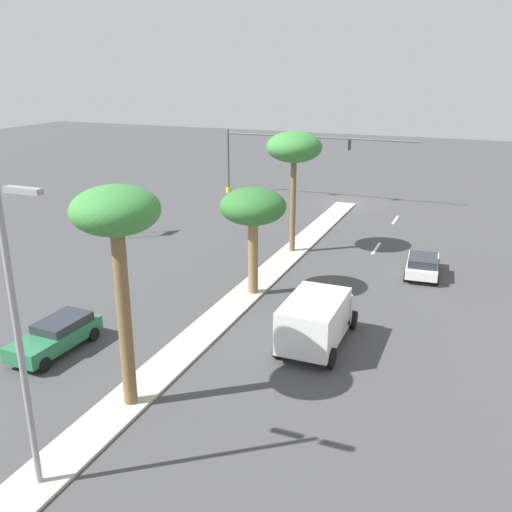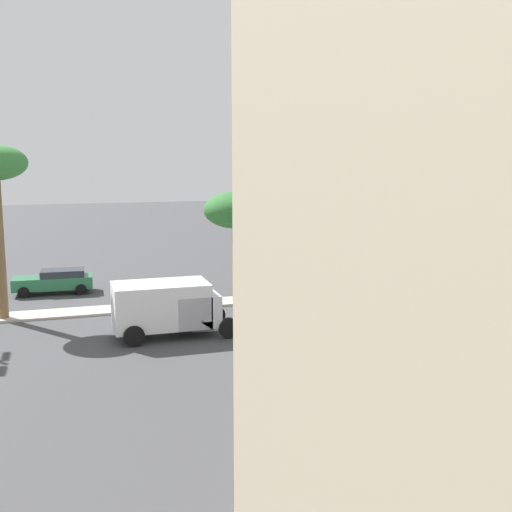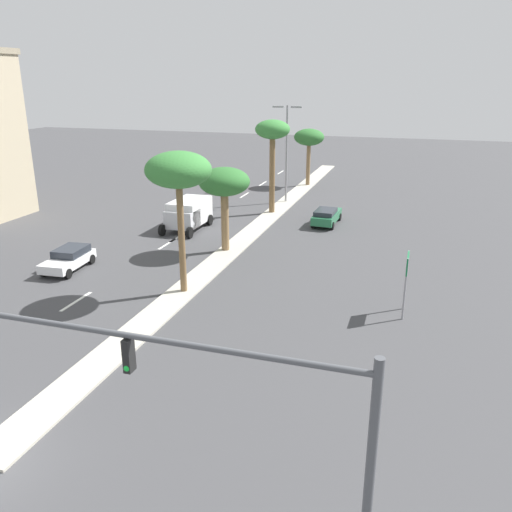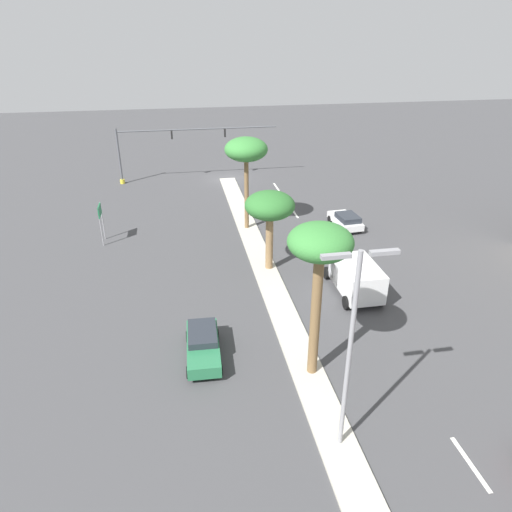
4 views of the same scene
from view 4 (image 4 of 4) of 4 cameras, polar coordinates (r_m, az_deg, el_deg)
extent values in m
plane|color=#424244|center=(33.85, 1.53, -2.77)|extent=(160.00, 160.00, 0.00)
cube|color=#B7B2A3|center=(28.00, 4.47, -9.64)|extent=(1.80, 63.88, 0.12)
cube|color=silver|center=(53.63, 2.52, 8.48)|extent=(0.20, 2.80, 0.01)
cube|color=silver|center=(46.01, 4.75, 5.31)|extent=(0.20, 2.80, 0.01)
cube|color=silver|center=(36.11, 9.24, -1.14)|extent=(0.20, 2.80, 0.01)
cube|color=silver|center=(34.60, 10.19, -2.52)|extent=(0.20, 2.80, 0.01)
cube|color=silver|center=(23.18, 24.82, -22.14)|extent=(0.20, 2.80, 0.01)
cylinder|color=#515459|center=(56.16, -16.45, 11.63)|extent=(0.24, 0.24, 6.35)
cylinder|color=gold|center=(56.93, -16.08, 8.80)|extent=(0.53, 0.53, 0.50)
cylinder|color=#515459|center=(55.31, -7.10, 15.21)|extent=(18.25, 0.16, 0.16)
cube|color=black|center=(55.34, -10.31, 14.42)|extent=(0.20, 0.32, 0.90)
sphere|color=#19D83F|center=(55.52, -10.29, 14.14)|extent=(0.18, 0.18, 0.18)
cube|color=black|center=(55.66, -3.84, 14.84)|extent=(0.20, 0.32, 0.90)
sphere|color=#19D83F|center=(55.84, -3.84, 14.56)|extent=(0.18, 0.18, 0.18)
cylinder|color=gray|center=(41.55, -18.31, 4.12)|extent=(0.10, 0.10, 3.34)
cylinder|color=gray|center=(40.30, -18.52, 3.39)|extent=(0.10, 0.10, 3.34)
cube|color=#19723F|center=(40.50, -18.65, 5.33)|extent=(0.08, 1.51, 0.93)
cylinder|color=brown|center=(41.03, -1.17, 7.71)|extent=(0.38, 0.38, 6.46)
ellipsoid|color=#387F38|center=(39.96, -1.22, 12.98)|extent=(3.66, 3.66, 2.01)
cylinder|color=olive|center=(34.15, 1.65, 1.82)|extent=(0.55, 0.55, 4.35)
ellipsoid|color=#2D6B2D|center=(33.08, 1.71, 6.24)|extent=(3.60, 3.60, 1.98)
cylinder|color=brown|center=(23.42, 7.31, -7.25)|extent=(0.51, 0.51, 6.96)
ellipsoid|color=#387F38|center=(21.47, 7.92, 1.73)|extent=(3.10, 3.10, 1.70)
cylinder|color=gray|center=(19.09, 11.36, -12.05)|extent=(0.20, 0.20, 9.34)
cube|color=gray|center=(17.05, 15.52, 0.45)|extent=(1.10, 0.24, 0.16)
cube|color=gray|center=(16.39, 9.81, -0.02)|extent=(1.10, 0.24, 0.16)
cube|color=#287047|center=(26.14, -6.51, -11.08)|extent=(1.92, 4.53, 0.69)
cube|color=#262B33|center=(26.27, -6.61, -9.42)|extent=(1.67, 2.51, 0.38)
cylinder|color=black|center=(25.15, -4.39, -13.73)|extent=(0.24, 0.65, 0.64)
cylinder|color=black|center=(25.15, -8.28, -13.96)|extent=(0.24, 0.65, 0.64)
cylinder|color=black|center=(27.61, -4.84, -9.57)|extent=(0.24, 0.65, 0.64)
cylinder|color=black|center=(27.61, -8.34, -9.79)|extent=(0.24, 0.65, 0.64)
cube|color=silver|center=(43.07, 10.88, 4.26)|extent=(2.15, 4.21, 0.57)
cube|color=#262B33|center=(42.45, 11.23, 4.66)|extent=(1.82, 2.36, 0.48)
cylinder|color=black|center=(44.03, 9.05, 4.51)|extent=(0.27, 0.65, 0.64)
cylinder|color=black|center=(44.73, 11.12, 4.69)|extent=(0.27, 0.65, 0.64)
cylinder|color=black|center=(41.64, 10.56, 3.08)|extent=(0.27, 0.65, 0.64)
cylinder|color=black|center=(42.37, 12.72, 3.29)|extent=(0.27, 0.65, 0.64)
cube|color=silver|center=(33.06, 11.39, -1.80)|extent=(2.39, 1.95, 1.43)
cube|color=silver|center=(31.70, 12.38, -2.65)|extent=(2.39, 4.15, 1.96)
cylinder|color=black|center=(34.03, 8.67, -2.06)|extent=(0.28, 0.90, 0.90)
cylinder|color=black|center=(34.82, 12.40, -1.70)|extent=(0.28, 0.90, 0.90)
cylinder|color=black|center=(30.71, 11.04, -5.65)|extent=(0.28, 0.90, 0.90)
cylinder|color=black|center=(31.58, 15.11, -5.16)|extent=(0.28, 0.90, 0.90)
camera|label=1|loc=(18.53, 66.64, -3.22)|focal=39.75mm
camera|label=2|loc=(44.44, 49.50, 5.90)|focal=43.23mm
camera|label=3|loc=(64.84, -17.14, 21.33)|focal=36.89mm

